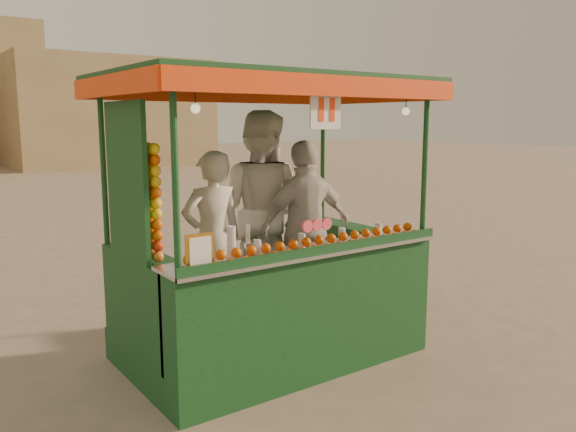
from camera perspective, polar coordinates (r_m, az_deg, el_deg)
ground at (r=5.42m, az=-6.34°, el=-13.47°), size 90.00×90.00×0.00m
building_right at (r=29.90m, az=-17.50°, el=9.67°), size 9.00×6.00×5.00m
juice_cart at (r=5.04m, az=-1.88°, el=-5.60°), size 2.71×1.76×2.46m
vendor_left at (r=5.15m, az=-7.45°, el=-2.27°), size 0.60×0.42×1.56m
vendor_middle at (r=5.63m, az=-2.81°, el=0.61°), size 1.14×1.18×1.91m
vendor_right at (r=5.46m, az=1.77°, el=-1.11°), size 0.99×0.47×1.64m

